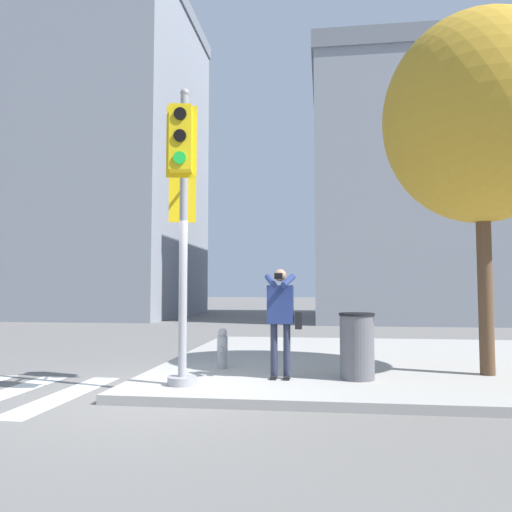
{
  "coord_description": "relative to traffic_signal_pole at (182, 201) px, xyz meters",
  "views": [
    {
      "loc": [
        2.42,
        -6.74,
        1.51
      ],
      "look_at": [
        1.4,
        0.95,
        2.02
      ],
      "focal_mm": 35.0,
      "sensor_mm": 36.0,
      "label": 1
    }
  ],
  "objects": [
    {
      "name": "traffic_signal_pole",
      "position": [
        0.0,
        0.0,
        0.0
      ],
      "size": [
        0.65,
        1.43,
        4.36
      ],
      "color": "#939399",
      "rests_on": "sidewalk_corner"
    },
    {
      "name": "fire_hydrant",
      "position": [
        0.3,
        1.55,
        -2.32
      ],
      "size": [
        0.18,
        0.24,
        0.69
      ],
      "color": "#99999E",
      "rests_on": "sidewalk_corner"
    },
    {
      "name": "building_right",
      "position": [
        7.7,
        19.03,
        3.41
      ],
      "size": [
        12.08,
        11.54,
        12.36
      ],
      "color": "gray",
      "rests_on": "ground_plane"
    },
    {
      "name": "trash_bin",
      "position": [
        2.55,
        0.79,
        -2.15
      ],
      "size": [
        0.54,
        0.54,
        1.0
      ],
      "color": "#5B5B60",
      "rests_on": "sidewalk_corner"
    },
    {
      "name": "building_left",
      "position": [
        -14.17,
        19.37,
        6.09
      ],
      "size": [
        17.78,
        11.12,
        17.72
      ],
      "color": "gray",
      "rests_on": "ground_plane"
    },
    {
      "name": "street_tree",
      "position": [
        4.65,
        1.46,
        1.53
      ],
      "size": [
        3.16,
        3.16,
        5.93
      ],
      "color": "brown",
      "rests_on": "sidewalk_corner"
    },
    {
      "name": "ground_plane",
      "position": [
        -0.39,
        -0.3,
        -2.79
      ],
      "size": [
        160.0,
        160.0,
        0.0
      ],
      "primitive_type": "plane",
      "color": "slate"
    },
    {
      "name": "sidewalk_corner",
      "position": [
        3.11,
        3.2,
        -2.72
      ],
      "size": [
        8.0,
        8.0,
        0.13
      ],
      "color": "#9E9B96",
      "rests_on": "ground_plane"
    },
    {
      "name": "person_photographer",
      "position": [
        1.4,
        0.7,
        -1.66
      ],
      "size": [
        0.58,
        0.54,
        1.68
      ],
      "color": "black",
      "rests_on": "sidewalk_corner"
    }
  ]
}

